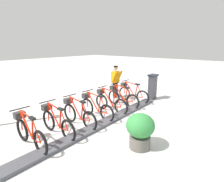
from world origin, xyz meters
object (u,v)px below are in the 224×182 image
at_px(bike_docked_1, 122,97).
at_px(planter_bush, 140,129).
at_px(bike_docked_6, 29,132).
at_px(payment_kiosk, 152,87).
at_px(bike_docked_2, 110,102).
at_px(bike_docked_3, 95,107).
at_px(worker_near_rack, 115,81).
at_px(bike_docked_0, 132,93).
at_px(bike_docked_4, 78,114).
at_px(bike_docked_5, 56,122).

distance_m(bike_docked_1, planter_bush, 3.33).
bearing_deg(bike_docked_6, payment_kiosk, -95.42).
relative_size(bike_docked_2, bike_docked_3, 1.00).
bearing_deg(worker_near_rack, payment_kiosk, -150.37).
distance_m(bike_docked_3, planter_bush, 2.44).
distance_m(bike_docked_0, bike_docked_4, 3.36).
bearing_deg(bike_docked_5, bike_docked_0, -90.00).
bearing_deg(bike_docked_1, worker_near_rack, -40.20).
bearing_deg(planter_bush, worker_near_rack, -43.76).
bearing_deg(bike_docked_5, payment_kiosk, -96.30).
xyz_separation_m(bike_docked_0, worker_near_rack, (1.06, -0.05, 0.48)).
bearing_deg(planter_bush, bike_docked_5, 23.07).
distance_m(bike_docked_0, bike_docked_6, 5.04).
bearing_deg(worker_near_rack, bike_docked_2, 121.38).
distance_m(bike_docked_0, worker_near_rack, 1.16).
height_order(bike_docked_6, planter_bush, bike_docked_6).
height_order(bike_docked_0, bike_docked_6, same).
relative_size(worker_near_rack, planter_bush, 1.71).
xyz_separation_m(bike_docked_0, bike_docked_4, (0.00, 3.36, 0.00)).
distance_m(bike_docked_1, bike_docked_5, 3.36).
bearing_deg(payment_kiosk, bike_docked_2, 77.87).
bearing_deg(payment_kiosk, bike_docked_0, 59.76).
bearing_deg(bike_docked_4, bike_docked_0, -90.00).
distance_m(bike_docked_5, bike_docked_6, 0.84).
bearing_deg(bike_docked_5, bike_docked_3, -90.00).
xyz_separation_m(bike_docked_2, planter_bush, (-2.34, 1.52, 0.11)).
xyz_separation_m(bike_docked_0, planter_bush, (-2.34, 3.20, 0.11)).
bearing_deg(worker_near_rack, bike_docked_3, 112.34).
distance_m(bike_docked_1, bike_docked_4, 2.52).
relative_size(bike_docked_1, bike_docked_2, 1.00).
bearing_deg(worker_near_rack, bike_docked_4, 107.21).
relative_size(bike_docked_0, bike_docked_5, 1.00).
xyz_separation_m(bike_docked_1, worker_near_rack, (1.06, -0.89, 0.48)).
height_order(bike_docked_1, bike_docked_5, same).
height_order(payment_kiosk, worker_near_rack, worker_near_rack).
xyz_separation_m(payment_kiosk, bike_docked_4, (0.57, 4.34, -0.24)).
distance_m(payment_kiosk, bike_docked_1, 1.92).
relative_size(bike_docked_4, planter_bush, 1.77).
distance_m(bike_docked_6, planter_bush, 2.98).
bearing_deg(bike_docked_4, bike_docked_5, 90.00).
relative_size(payment_kiosk, bike_docked_4, 0.74).
xyz_separation_m(bike_docked_3, planter_bush, (-2.34, 0.68, 0.11)).
xyz_separation_m(bike_docked_4, worker_near_rack, (1.06, -3.41, 0.48)).
relative_size(bike_docked_6, planter_bush, 1.77).
bearing_deg(bike_docked_6, bike_docked_3, -90.00).
bearing_deg(planter_bush, bike_docked_1, -45.24).
relative_size(bike_docked_3, worker_near_rack, 1.04).
bearing_deg(bike_docked_5, planter_bush, -156.93).
bearing_deg(bike_docked_1, bike_docked_4, 90.00).
relative_size(bike_docked_5, planter_bush, 1.77).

